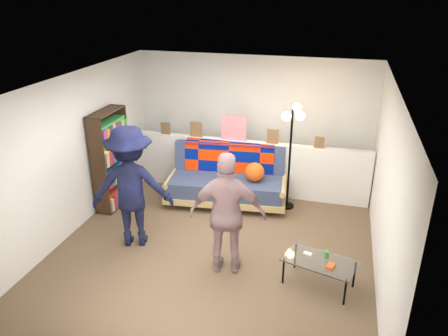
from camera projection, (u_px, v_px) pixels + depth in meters
name	position (u px, v px, depth m)	size (l,w,h in m)	color
ground	(217.00, 242.00, 6.57)	(5.00, 5.00, 0.00)	brown
room_shell	(225.00, 127.00, 6.33)	(4.60, 5.05, 2.45)	silver
half_wall_ledge	(244.00, 167.00, 7.97)	(4.45, 0.15, 1.00)	silver
ledge_decor	(232.00, 131.00, 7.74)	(2.97, 0.02, 0.45)	brown
futon_sofa	(228.00, 180.00, 7.65)	(2.16, 1.21, 0.89)	tan
bookshelf	(111.00, 162.00, 7.41)	(0.28, 0.84, 1.68)	black
coffee_table	(320.00, 262.00, 5.50)	(0.99, 0.72, 0.46)	black
floor_lamp	(292.00, 136.00, 7.12)	(0.38, 0.34, 1.82)	black
person_left	(131.00, 187.00, 6.24)	(1.17, 0.67, 1.82)	black
person_right	(228.00, 214.00, 5.62)	(0.99, 0.41, 1.69)	#C47F86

